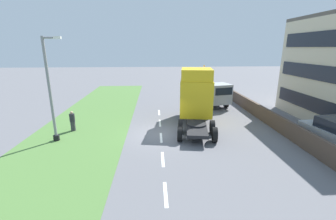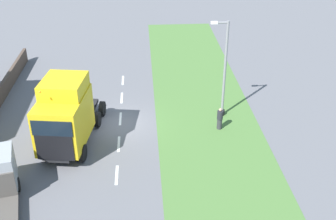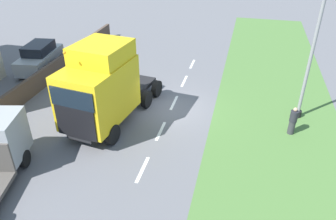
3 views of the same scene
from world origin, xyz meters
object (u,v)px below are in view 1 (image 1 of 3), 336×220
flatbed_truck (216,95)px  lamp_post (52,97)px  pedestrian (73,121)px  lorry_cab (196,96)px

flatbed_truck → lamp_post: 15.67m
flatbed_truck → pedestrian: flatbed_truck is taller
lamp_post → pedestrian: lamp_post is taller
lamp_post → lorry_cab: bearing=18.8°
flatbed_truck → lamp_post: (-13.25, -8.19, 1.71)m
lorry_cab → lamp_post: lamp_post is taller
flatbed_truck → pedestrian: bearing=13.0°
lorry_cab → lamp_post: bearing=-152.9°
flatbed_truck → pedestrian: 14.29m
lorry_cab → lamp_post: 10.79m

